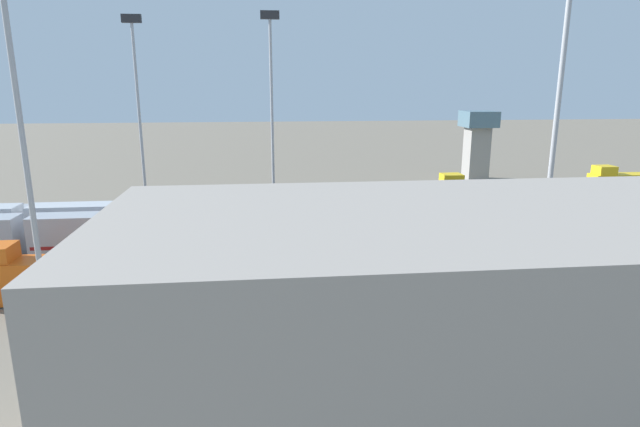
{
  "coord_description": "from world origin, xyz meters",
  "views": [
    {
      "loc": [
        10.12,
        61.84,
        18.19
      ],
      "look_at": [
        3.3,
        -0.8,
        2.5
      ],
      "focal_mm": 29.33,
      "sensor_mm": 36.0,
      "label": 1
    }
  ],
  "objects": [
    {
      "name": "control_tower",
      "position": [
        -30.94,
        -35.27,
        7.7
      ],
      "size": [
        6.0,
        6.0,
        13.15
      ],
      "color": "gray",
      "rests_on": "ground_plane"
    },
    {
      "name": "light_mast_0",
      "position": [
        28.68,
        -21.01,
        17.76
      ],
      "size": [
        2.8,
        0.7,
        27.99
      ],
      "color": "#9EA0A5",
      "rests_on": "ground_plane"
    },
    {
      "name": "train_on_track_3",
      "position": [
        10.98,
        -2.5,
        2.09
      ],
      "size": [
        66.4,
        3.06,
        4.4
      ],
      "color": "black",
      "rests_on": "ground_plane"
    },
    {
      "name": "ground_plane",
      "position": [
        0.0,
        0.0,
        0.0
      ],
      "size": [
        400.0,
        400.0,
        0.0
      ],
      "primitive_type": "plane",
      "color": "#756B5B"
    },
    {
      "name": "track_bed_4",
      "position": [
        0.0,
        2.5,
        0.06
      ],
      "size": [
        140.0,
        2.8,
        0.12
      ],
      "primitive_type": "cube",
      "color": "#4C443D",
      "rests_on": "ground_plane"
    },
    {
      "name": "track_bed_3",
      "position": [
        0.0,
        -2.5,
        0.06
      ],
      "size": [
        140.0,
        2.8,
        0.12
      ],
      "primitive_type": "cube",
      "color": "#3D3833",
      "rests_on": "ground_plane"
    },
    {
      "name": "light_mast_1",
      "position": [
        28.28,
        19.81,
        18.04
      ],
      "size": [
        2.8,
        0.7,
        28.5
      ],
      "color": "#9EA0A5",
      "rests_on": "ground_plane"
    },
    {
      "name": "train_on_track_5",
      "position": [
        -1.71,
        7.5,
        2.59
      ],
      "size": [
        119.8,
        3.06,
        5.0
      ],
      "color": "#A8AAB2",
      "rests_on": "ground_plane"
    },
    {
      "name": "track_bed_1",
      "position": [
        0.0,
        -12.5,
        0.06
      ],
      "size": [
        140.0,
        2.8,
        0.12
      ],
      "primitive_type": "cube",
      "color": "#3D3833",
      "rests_on": "ground_plane"
    },
    {
      "name": "train_on_track_0",
      "position": [
        -48.26,
        -17.5,
        2.16
      ],
      "size": [
        10.0,
        3.0,
        5.0
      ],
      "color": "gold",
      "rests_on": "ground_plane"
    },
    {
      "name": "track_bed_2",
      "position": [
        0.0,
        -7.5,
        0.06
      ],
      "size": [
        140.0,
        2.8,
        0.12
      ],
      "primitive_type": "cube",
      "color": "#3D3833",
      "rests_on": "ground_plane"
    },
    {
      "name": "maintenance_shed",
      "position": [
        -0.1,
        39.3,
        6.25
      ],
      "size": [
        35.52,
        15.49,
        12.5
      ],
      "primitive_type": "cube",
      "color": "#9E9389",
      "rests_on": "ground_plane"
    },
    {
      "name": "train_on_track_7",
      "position": [
        30.0,
        17.5,
        2.16
      ],
      "size": [
        10.0,
        3.0,
        5.0
      ],
      "color": "#D85914",
      "rests_on": "ground_plane"
    },
    {
      "name": "light_mast_2",
      "position": [
        8.65,
        -19.84,
        18.09
      ],
      "size": [
        2.8,
        0.7,
        28.59
      ],
      "color": "#9EA0A5",
      "rests_on": "ground_plane"
    },
    {
      "name": "train_on_track_1",
      "position": [
        -20.47,
        -12.5,
        2.16
      ],
      "size": [
        10.0,
        3.0,
        5.0
      ],
      "color": "gold",
      "rests_on": "ground_plane"
    },
    {
      "name": "track_bed_6",
      "position": [
        0.0,
        12.5,
        0.06
      ],
      "size": [
        140.0,
        2.8,
        0.12
      ],
      "primitive_type": "cube",
      "color": "#4C443D",
      "rests_on": "ground_plane"
    },
    {
      "name": "light_mast_3",
      "position": [
        -14.17,
        20.28,
        19.88
      ],
      "size": [
        2.8,
        0.7,
        31.91
      ],
      "color": "#9EA0A5",
      "rests_on": "ground_plane"
    },
    {
      "name": "track_bed_7",
      "position": [
        0.0,
        17.5,
        0.06
      ],
      "size": [
        140.0,
        2.8,
        0.12
      ],
      "primitive_type": "cube",
      "color": "#3D3833",
      "rests_on": "ground_plane"
    },
    {
      "name": "track_bed_0",
      "position": [
        0.0,
        -17.5,
        0.06
      ],
      "size": [
        140.0,
        2.8,
        0.12
      ],
      "primitive_type": "cube",
      "color": "#3D3833",
      "rests_on": "ground_plane"
    },
    {
      "name": "train_on_track_4",
      "position": [
        24.57,
        2.5,
        2.62
      ],
      "size": [
        71.4,
        3.0,
        5.0
      ],
      "color": "silver",
      "rests_on": "ground_plane"
    },
    {
      "name": "track_bed_5",
      "position": [
        0.0,
        7.5,
        0.06
      ],
      "size": [
        140.0,
        2.8,
        0.12
      ],
      "primitive_type": "cube",
      "color": "#4C443D",
      "rests_on": "ground_plane"
    }
  ]
}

